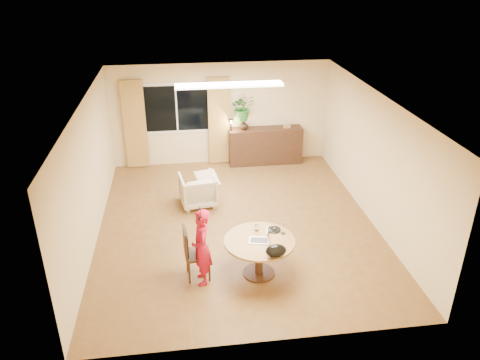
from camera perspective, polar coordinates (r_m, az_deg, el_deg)
The scene contains 24 objects.
floor at distance 9.58m, azimuth -0.38°, elevation -5.36°, with size 6.50×6.50×0.00m, color brown.
ceiling at distance 8.53m, azimuth -0.43°, elevation 9.78°, with size 6.50×6.50×0.00m, color white.
wall_back at distance 12.00m, azimuth -2.38°, elevation 8.03°, with size 5.50×5.50×0.00m, color beige.
wall_left at distance 9.08m, azimuth -17.89°, elevation 0.75°, with size 6.50×6.50×0.00m, color beige.
wall_right at distance 9.68m, azimuth 15.98°, elevation 2.58°, with size 6.50×6.50×0.00m, color beige.
window at distance 11.88m, azimuth -7.74°, elevation 8.64°, with size 1.70×0.03×1.30m.
curtain_left at distance 11.97m, azimuth -12.69°, elevation 6.58°, with size 0.55×0.08×2.25m, color olive.
curtain_right at distance 11.95m, azimuth -2.57°, elevation 7.17°, with size 0.55×0.08×2.25m, color olive.
ceiling_panel at distance 9.69m, azimuth -1.34°, elevation 11.51°, with size 2.20×0.35×0.05m, color white.
dining_table at distance 7.90m, azimuth 2.36°, elevation -8.21°, with size 1.19×1.19×0.68m.
dining_chair at distance 7.91m, azimuth -5.19°, elevation -8.83°, with size 0.45×0.41×0.95m, color black, non-canonical shape.
child at distance 7.68m, azimuth -4.71°, elevation -8.17°, with size 0.32×0.49×1.35m, color red.
laptop at distance 7.74m, azimuth 2.34°, elevation -6.72°, with size 0.34×0.23×0.23m, color #B7B7BC, non-canonical shape.
tumbler at distance 8.05m, azimuth 2.04°, elevation -5.84°, with size 0.07×0.07×0.11m, color white, non-canonical shape.
wine_glass at distance 7.96m, azimuth 5.31°, elevation -5.87°, with size 0.08×0.08×0.22m, color white, non-canonical shape.
pot_lid at distance 8.09m, azimuth 4.19°, elevation -6.01°, with size 0.23×0.23×0.04m, color white, non-canonical shape.
handbag at distance 7.38m, azimuth 4.41°, elevation -8.60°, with size 0.33×0.19×0.22m, color black, non-canonical shape.
armchair at distance 10.19m, azimuth -5.15°, elevation -1.20°, with size 0.74×0.76×0.70m, color beige.
throw at distance 10.00m, azimuth -4.03°, elevation 0.60°, with size 0.45×0.55×0.03m, color beige, non-canonical shape.
sideboard at distance 12.20m, azimuth 3.08°, elevation 4.19°, with size 1.89×0.46×0.95m, color black.
vase at distance 11.91m, azimuth 0.45°, elevation 6.74°, with size 0.24×0.24×0.25m, color black.
bouquet at distance 11.76m, azimuth 0.33°, elevation 8.83°, with size 0.59×0.51×0.66m, color #285E23.
book_stack at distance 12.14m, azimuth 5.76°, elevation 6.55°, with size 0.19×0.14×0.08m, color brown, non-canonical shape.
desk_lamp at distance 11.81m, azimuth -1.08°, elevation 6.74°, with size 0.13×0.13×0.31m, color black, non-canonical shape.
Camera 1 is at (-1.02, -8.14, 4.94)m, focal length 35.00 mm.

